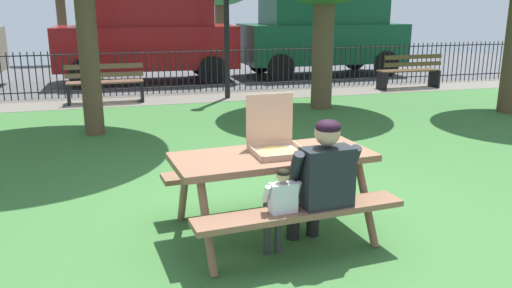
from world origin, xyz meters
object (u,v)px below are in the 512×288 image
Objects in this scene: park_bench_center at (105,84)px; parked_car_left at (147,33)px; picnic_table_foreground at (273,172)px; park_bench_right at (409,72)px; pizza_box_open at (275,142)px; child_at_table at (280,204)px; adult_at_table at (321,180)px; pizza_slice_on_table at (327,150)px; parked_car_center at (322,31)px.

parked_car_left is at bearing 68.41° from park_bench_center.
park_bench_center is (-1.47, 7.25, -0.18)m from picnic_table_foreground.
picnic_table_foreground is at bearing -129.06° from park_bench_right.
pizza_box_open is (0.04, 0.05, 0.27)m from picnic_table_foreground.
park_bench_right is at bearing 52.43° from child_at_table.
pizza_box_open is at bearing -87.88° from parked_car_left.
adult_at_table reaches higher than picnic_table_foreground.
pizza_box_open is 0.62× the size of child_at_table.
child_at_table is 7.91m from park_bench_center.
pizza_slice_on_table is 7.57m from park_bench_center.
park_bench_right is 3.23m from parked_car_center.
parked_car_left is (-0.60, 10.61, 0.65)m from adult_at_table.
pizza_box_open is 0.71m from child_at_table.
park_bench_center is 6.87m from parked_car_center.
child_at_table is at bearing -141.44° from pizza_slice_on_table.
parked_car_left reaches higher than park_bench_center.
park_bench_right is at bearing 53.62° from pizza_slice_on_table.
parked_car_center is (4.67, 10.07, 0.44)m from pizza_box_open.
child_at_table is at bearing -170.73° from adult_at_table.
pizza_box_open reaches higher than park_bench_center.
adult_at_table reaches higher than child_at_table.
pizza_box_open is at bearing -129.08° from park_bench_right.
park_bench_center is 0.34× the size of parked_car_center.
child_at_table is at bearing -127.57° from park_bench_right.
picnic_table_foreground is 1.20× the size of park_bench_center.
park_bench_center is at bearing 101.46° from picnic_table_foreground.
picnic_table_foreground is 7.45× the size of pizza_slice_on_table.
picnic_table_foreground is 1.19× the size of park_bench_right.
pizza_slice_on_table is 0.05× the size of parked_car_left.
adult_at_table is 11.52m from parked_car_center.
picnic_table_foreground is 0.40× the size of parked_car_left.
park_bench_center is 1.00× the size of park_bench_right.
park_bench_center is at bearing -111.59° from parked_car_left.
pizza_box_open is 1.98× the size of pizza_slice_on_table.
park_bench_right is 0.34× the size of parked_car_left.
park_bench_right is at bearing 50.94° from picnic_table_foreground.
picnic_table_foreground is 0.56m from child_at_table.
parked_car_center is at bearing 67.56° from pizza_slice_on_table.
parked_car_left is at bearing -180.00° from parked_car_center.
child_at_table is (-0.38, -0.06, -0.15)m from adult_at_table.
park_bench_right is (5.89, 7.25, -0.18)m from picnic_table_foreground.
picnic_table_foreground is at bearing -126.52° from pizza_box_open.
adult_at_table is (0.23, -0.53, -0.21)m from pizza_box_open.
child_at_table is at bearing -88.80° from parked_car_left.
picnic_table_foreground is 7.40m from park_bench_center.
pizza_slice_on_table is at bearing -112.44° from parked_car_center.
park_bench_center is (-1.98, 7.30, -0.36)m from pizza_slice_on_table.
pizza_slice_on_table is 0.22× the size of adult_at_table.
park_bench_center is at bearing 105.15° from pizza_slice_on_table.
parked_car_center is (4.44, 10.61, 0.65)m from adult_at_table.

